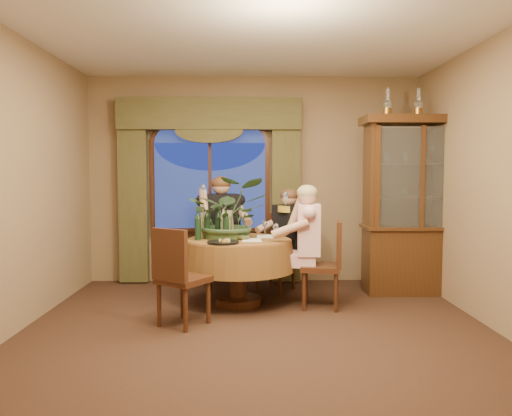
{
  "coord_description": "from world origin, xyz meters",
  "views": [
    {
      "loc": [
        -0.1,
        -4.36,
        1.49
      ],
      "look_at": [
        0.0,
        1.24,
        1.1
      ],
      "focal_mm": 35.0,
      "sensor_mm": 36.0,
      "label": 1
    }
  ],
  "objects_px": {
    "wine_bottle_0": "(218,223)",
    "wine_bottle_2": "(198,225)",
    "dining_table": "(238,272)",
    "stoneware_vase": "(227,224)",
    "centerpiece_plant": "(230,186)",
    "oil_lamp_left": "(387,102)",
    "chair_front_left": "(184,277)",
    "chair_back_right": "(275,253)",
    "wine_bottle_5": "(203,223)",
    "chair_right": "(321,265)",
    "oil_lamp_right": "(449,102)",
    "wine_bottle_4": "(207,224)",
    "oil_lamp_center": "(418,102)",
    "person_pink": "(309,245)",
    "wine_bottle_1": "(223,224)",
    "olive_bowl": "(242,237)",
    "wine_bottle_3": "(226,225)",
    "person_back": "(221,232)",
    "chair_back": "(220,251)",
    "person_scarf": "(290,240)",
    "china_cabinet": "(416,206)"
  },
  "relations": [
    {
      "from": "wine_bottle_0",
      "to": "wine_bottle_2",
      "type": "distance_m",
      "value": 0.33
    },
    {
      "from": "dining_table",
      "to": "wine_bottle_2",
      "type": "xyz_separation_m",
      "value": [
        -0.45,
        -0.1,
        0.54
      ]
    },
    {
      "from": "stoneware_vase",
      "to": "centerpiece_plant",
      "type": "height_order",
      "value": "centerpiece_plant"
    },
    {
      "from": "oil_lamp_left",
      "to": "chair_front_left",
      "type": "xyz_separation_m",
      "value": [
        -2.33,
        -1.28,
        -1.88
      ]
    },
    {
      "from": "chair_back_right",
      "to": "wine_bottle_5",
      "type": "bearing_deg",
      "value": 67.67
    },
    {
      "from": "dining_table",
      "to": "chair_right",
      "type": "xyz_separation_m",
      "value": [
        0.91,
        -0.16,
        0.1
      ]
    },
    {
      "from": "wine_bottle_0",
      "to": "wine_bottle_2",
      "type": "height_order",
      "value": "same"
    },
    {
      "from": "wine_bottle_0",
      "to": "chair_right",
      "type": "bearing_deg",
      "value": -15.2
    },
    {
      "from": "oil_lamp_right",
      "to": "wine_bottle_4",
      "type": "xyz_separation_m",
      "value": [
        -2.92,
        -0.49,
        -1.44
      ]
    },
    {
      "from": "oil_lamp_center",
      "to": "wine_bottle_5",
      "type": "relative_size",
      "value": 1.03
    },
    {
      "from": "oil_lamp_center",
      "to": "person_pink",
      "type": "distance_m",
      "value": 2.26
    },
    {
      "from": "oil_lamp_center",
      "to": "wine_bottle_2",
      "type": "height_order",
      "value": "oil_lamp_center"
    },
    {
      "from": "oil_lamp_left",
      "to": "chair_front_left",
      "type": "height_order",
      "value": "oil_lamp_left"
    },
    {
      "from": "oil_lamp_left",
      "to": "wine_bottle_1",
      "type": "xyz_separation_m",
      "value": [
        -1.98,
        -0.42,
        -1.44
      ]
    },
    {
      "from": "olive_bowl",
      "to": "wine_bottle_3",
      "type": "xyz_separation_m",
      "value": [
        -0.18,
        -0.01,
        0.14
      ]
    },
    {
      "from": "person_back",
      "to": "chair_back",
      "type": "bearing_deg",
      "value": -92.29
    },
    {
      "from": "stoneware_vase",
      "to": "wine_bottle_4",
      "type": "relative_size",
      "value": 0.94
    },
    {
      "from": "oil_lamp_left",
      "to": "chair_right",
      "type": "xyz_separation_m",
      "value": [
        -0.9,
        -0.66,
        -1.88
      ]
    },
    {
      "from": "wine_bottle_3",
      "to": "wine_bottle_5",
      "type": "bearing_deg",
      "value": 147.06
    },
    {
      "from": "stoneware_vase",
      "to": "chair_right",
      "type": "bearing_deg",
      "value": -15.83
    },
    {
      "from": "dining_table",
      "to": "chair_back",
      "type": "distance_m",
      "value": 0.91
    },
    {
      "from": "oil_lamp_left",
      "to": "stoneware_vase",
      "type": "relative_size",
      "value": 1.1
    },
    {
      "from": "centerpiece_plant",
      "to": "wine_bottle_3",
      "type": "distance_m",
      "value": 0.48
    },
    {
      "from": "person_back",
      "to": "wine_bottle_4",
      "type": "relative_size",
      "value": 4.42
    },
    {
      "from": "centerpiece_plant",
      "to": "wine_bottle_3",
      "type": "relative_size",
      "value": 3.04
    },
    {
      "from": "oil_lamp_right",
      "to": "wine_bottle_0",
      "type": "height_order",
      "value": "oil_lamp_right"
    },
    {
      "from": "oil_lamp_center",
      "to": "chair_back_right",
      "type": "relative_size",
      "value": 0.35
    },
    {
      "from": "olive_bowl",
      "to": "person_scarf",
      "type": "bearing_deg",
      "value": 48.07
    },
    {
      "from": "person_pink",
      "to": "person_scarf",
      "type": "bearing_deg",
      "value": 17.83
    },
    {
      "from": "wine_bottle_1",
      "to": "chair_back_right",
      "type": "bearing_deg",
      "value": 43.03
    },
    {
      "from": "chair_front_left",
      "to": "wine_bottle_3",
      "type": "bearing_deg",
      "value": 95.3
    },
    {
      "from": "chair_back",
      "to": "person_back",
      "type": "relative_size",
      "value": 0.66
    },
    {
      "from": "person_back",
      "to": "wine_bottle_5",
      "type": "xyz_separation_m",
      "value": [
        -0.17,
        -0.71,
        0.19
      ]
    },
    {
      "from": "oil_lamp_left",
      "to": "oil_lamp_center",
      "type": "distance_m",
      "value": 0.38
    },
    {
      "from": "wine_bottle_2",
      "to": "chair_back_right",
      "type": "bearing_deg",
      "value": 40.4
    },
    {
      "from": "wine_bottle_3",
      "to": "wine_bottle_2",
      "type": "bearing_deg",
      "value": -175.34
    },
    {
      "from": "oil_lamp_left",
      "to": "person_pink",
      "type": "distance_m",
      "value": 2.04
    },
    {
      "from": "stoneware_vase",
      "to": "olive_bowl",
      "type": "bearing_deg",
      "value": -47.88
    },
    {
      "from": "stoneware_vase",
      "to": "wine_bottle_0",
      "type": "height_order",
      "value": "wine_bottle_0"
    },
    {
      "from": "olive_bowl",
      "to": "stoneware_vase",
      "type": "bearing_deg",
      "value": 132.12
    },
    {
      "from": "chair_back",
      "to": "olive_bowl",
      "type": "bearing_deg",
      "value": 91.67
    },
    {
      "from": "oil_lamp_right",
      "to": "wine_bottle_3",
      "type": "distance_m",
      "value": 3.12
    },
    {
      "from": "china_cabinet",
      "to": "person_scarf",
      "type": "distance_m",
      "value": 1.62
    },
    {
      "from": "chair_right",
      "to": "wine_bottle_2",
      "type": "distance_m",
      "value": 1.43
    },
    {
      "from": "oil_lamp_left",
      "to": "person_back",
      "type": "xyz_separation_m",
      "value": [
        -2.05,
        0.31,
        -1.63
      ]
    },
    {
      "from": "wine_bottle_3",
      "to": "person_scarf",
      "type": "bearing_deg",
      "value": 40.86
    },
    {
      "from": "china_cabinet",
      "to": "chair_back_right",
      "type": "xyz_separation_m",
      "value": [
        -1.73,
        0.17,
        -0.61
      ]
    },
    {
      "from": "wine_bottle_0",
      "to": "chair_front_left",
      "type": "bearing_deg",
      "value": -107.26
    },
    {
      "from": "stoneware_vase",
      "to": "chair_front_left",
      "type": "bearing_deg",
      "value": -113.44
    },
    {
      "from": "chair_front_left",
      "to": "person_pink",
      "type": "height_order",
      "value": "person_pink"
    }
  ]
}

